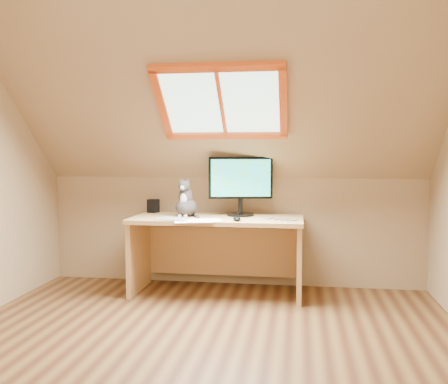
# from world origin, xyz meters

# --- Properties ---
(ground) EXTENTS (3.50, 3.50, 0.00)m
(ground) POSITION_xyz_m (0.00, 0.00, 0.00)
(ground) COLOR brown
(ground) RESTS_ON ground
(room_shell) EXTENTS (3.52, 3.52, 2.41)m
(room_shell) POSITION_xyz_m (0.00, -0.09, 1.43)
(room_shell) COLOR tan
(room_shell) RESTS_ON ground
(desk) EXTENTS (1.48, 0.65, 0.67)m
(desk) POSITION_xyz_m (-0.09, 1.44, 0.46)
(desk) COLOR tan
(desk) RESTS_ON ground
(monitor) EXTENTS (0.56, 0.24, 0.52)m
(monitor) POSITION_xyz_m (0.10, 1.51, 0.97)
(monitor) COLOR black
(monitor) RESTS_ON desk
(cat) EXTENTS (0.22, 0.25, 0.35)m
(cat) POSITION_xyz_m (-0.37, 1.39, 0.80)
(cat) COLOR #3E3937
(cat) RESTS_ON desk
(desk_speaker) EXTENTS (0.11, 0.11, 0.12)m
(desk_speaker) POSITION_xyz_m (-0.74, 1.63, 0.74)
(desk_speaker) COLOR black
(desk_speaker) RESTS_ON desk
(graphics_tablet) EXTENTS (0.30, 0.23, 0.01)m
(graphics_tablet) POSITION_xyz_m (-0.42, 1.16, 0.68)
(graphics_tablet) COLOR #B2B2B7
(graphics_tablet) RESTS_ON desk
(mouse) EXTENTS (0.09, 0.12, 0.03)m
(mouse) POSITION_xyz_m (0.11, 1.17, 0.69)
(mouse) COLOR black
(mouse) RESTS_ON desk
(papers) EXTENTS (0.35, 0.30, 0.01)m
(papers) POSITION_xyz_m (-0.16, 1.12, 0.68)
(papers) COLOR white
(papers) RESTS_ON desk
(cables) EXTENTS (0.51, 0.26, 0.01)m
(cables) POSITION_xyz_m (0.37, 1.26, 0.68)
(cables) COLOR silver
(cables) RESTS_ON desk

